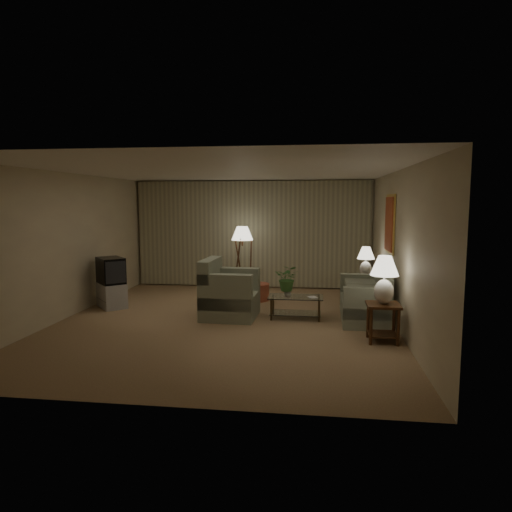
{
  "coord_description": "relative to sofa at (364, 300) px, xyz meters",
  "views": [
    {
      "loc": [
        1.59,
        -7.95,
        2.16
      ],
      "look_at": [
        0.48,
        0.6,
        1.13
      ],
      "focal_mm": 32.0,
      "sensor_mm": 36.0,
      "label": 1
    }
  ],
  "objects": [
    {
      "name": "tv_cabinet",
      "position": [
        -5.05,
        0.33,
        -0.11
      ],
      "size": [
        1.15,
        1.14,
        0.5
      ],
      "primitive_type": "cube",
      "rotation": [
        0.0,
        0.0,
        -0.83
      ],
      "color": "#B3B3B6",
      "rests_on": "ground"
    },
    {
      "name": "book",
      "position": [
        -1.0,
        -0.2,
        0.06
      ],
      "size": [
        0.21,
        0.24,
        0.01
      ],
      "primitive_type": "imported",
      "rotation": [
        0.0,
        0.0,
        0.38
      ],
      "color": "olive",
      "rests_on": "coffee_table"
    },
    {
      "name": "flowers",
      "position": [
        -1.4,
        -0.1,
        0.44
      ],
      "size": [
        0.48,
        0.43,
        0.48
      ],
      "primitive_type": "imported",
      "rotation": [
        0.0,
        0.0,
        -0.14
      ],
      "color": "#427C37",
      "rests_on": "vase"
    },
    {
      "name": "side_table_far",
      "position": [
        0.15,
        1.25,
        0.04
      ],
      "size": [
        0.48,
        0.4,
        0.6
      ],
      "color": "#39200F",
      "rests_on": "ground"
    },
    {
      "name": "room_shell",
      "position": [
        -2.48,
        1.03,
        1.39
      ],
      "size": [
        6.04,
        7.02,
        2.72
      ],
      "color": "beige",
      "rests_on": "ground"
    },
    {
      "name": "side_table_near",
      "position": [
        0.15,
        -1.35,
        0.05
      ],
      "size": [
        0.5,
        0.5,
        0.6
      ],
      "color": "#39200F",
      "rests_on": "ground"
    },
    {
      "name": "table_lamp_near",
      "position": [
        0.15,
        -1.35,
        0.68
      ],
      "size": [
        0.43,
        0.43,
        0.75
      ],
      "color": "white",
      "rests_on": "side_table_near"
    },
    {
      "name": "floor_lamp",
      "position": [
        -2.62,
        2.21,
        0.47
      ],
      "size": [
        0.51,
        0.51,
        1.58
      ],
      "color": "#39200F",
      "rests_on": "ground"
    },
    {
      "name": "armchair",
      "position": [
        -2.48,
        -0.16,
        0.07
      ],
      "size": [
        1.11,
        1.05,
        0.87
      ],
      "rotation": [
        0.0,
        0.0,
        1.53
      ],
      "color": "gray",
      "rests_on": "ground"
    },
    {
      "name": "table_lamp_far",
      "position": [
        0.15,
        1.25,
        0.61
      ],
      "size": [
        0.36,
        0.36,
        0.63
      ],
      "color": "white",
      "rests_on": "side_table_far"
    },
    {
      "name": "crt_tv",
      "position": [
        -5.05,
        0.33,
        0.4
      ],
      "size": [
        1.06,
        1.06,
        0.53
      ],
      "primitive_type": "cube",
      "rotation": [
        0.0,
        0.0,
        -0.83
      ],
      "color": "black",
      "rests_on": "tv_cabinet"
    },
    {
      "name": "ground",
      "position": [
        -2.5,
        -0.48,
        -0.36
      ],
      "size": [
        7.0,
        7.0,
        0.0
      ],
      "primitive_type": "plane",
      "color": "tan",
      "rests_on": "ground"
    },
    {
      "name": "coffee_table",
      "position": [
        -1.25,
        -0.1,
        -0.09
      ],
      "size": [
        1.01,
        0.55,
        0.41
      ],
      "color": "silver",
      "rests_on": "ground"
    },
    {
      "name": "vase",
      "position": [
        -1.4,
        -0.1,
        0.12
      ],
      "size": [
        0.16,
        0.16,
        0.14
      ],
      "primitive_type": "imported",
      "rotation": [
        0.0,
        0.0,
        -0.24
      ],
      "color": "silver",
      "rests_on": "coffee_table"
    },
    {
      "name": "sofa",
      "position": [
        0.0,
        0.0,
        0.0
      ],
      "size": [
        1.66,
        0.88,
        0.72
      ],
      "rotation": [
        0.0,
        0.0,
        -1.59
      ],
      "color": "gray",
      "rests_on": "ground"
    },
    {
      "name": "ottoman",
      "position": [
        -2.18,
        1.37,
        -0.17
      ],
      "size": [
        0.64,
        0.64,
        0.37
      ],
      "primitive_type": "cylinder",
      "rotation": [
        0.0,
        0.0,
        0.17
      ],
      "color": "#AA5139",
      "rests_on": "ground"
    }
  ]
}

